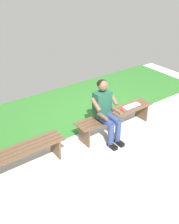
{
  "coord_description": "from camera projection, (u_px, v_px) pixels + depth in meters",
  "views": [
    {
      "loc": [
        3.13,
        3.41,
        3.1
      ],
      "look_at": [
        0.77,
        0.15,
        0.78
      ],
      "focal_mm": 41.38,
      "sensor_mm": 36.0,
      "label": 1
    }
  ],
  "objects": [
    {
      "name": "grass_strip",
      "position": [
        38.0,
        117.0,
        5.97
      ],
      "size": [
        9.0,
        2.18,
        0.03
      ],
      "primitive_type": "cube",
      "color": "#2D6B28",
      "rests_on": "ground"
    },
    {
      "name": "person_seated",
      "position": [
        106.0,
        109.0,
        4.95
      ],
      "size": [
        0.5,
        0.69,
        1.23
      ],
      "color": "#1E513D",
      "rests_on": "ground"
    },
    {
      "name": "bench_far",
      "position": [
        14.0,
        157.0,
        4.24
      ],
      "size": [
        1.8,
        0.41,
        0.43
      ],
      "rotation": [
        0.0,
        0.0,
        0.01
      ],
      "color": "brown",
      "rests_on": "ground"
    },
    {
      "name": "ground_plane",
      "position": [
        103.0,
        180.0,
        4.28
      ],
      "size": [
        10.0,
        7.0,
        0.04
      ],
      "primitive_type": "cube",
      "color": "beige"
    },
    {
      "name": "bench_near",
      "position": [
        115.0,
        117.0,
        5.37
      ],
      "size": [
        1.85,
        0.41,
        0.43
      ],
      "rotation": [
        0.0,
        0.0,
        0.01
      ],
      "color": "brown",
      "rests_on": "ground"
    },
    {
      "name": "book_open",
      "position": [
        132.0,
        106.0,
        5.55
      ],
      "size": [
        0.41,
        0.16,
        0.02
      ],
      "rotation": [
        0.0,
        0.0,
        0.01
      ],
      "color": "white",
      "rests_on": "bench_near"
    },
    {
      "name": "apple",
      "position": [
        122.0,
        110.0,
        5.34
      ],
      "size": [
        0.08,
        0.08,
        0.08
      ],
      "primitive_type": "sphere",
      "color": "red",
      "rests_on": "bench_near"
    }
  ]
}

